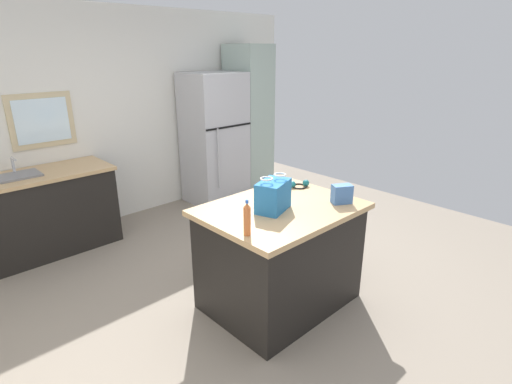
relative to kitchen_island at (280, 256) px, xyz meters
The scene contains 10 objects.
ground 0.54m from the kitchen_island, 98.53° to the left, with size 6.78×6.78×0.00m, color gray.
back_wall 2.98m from the kitchen_island, 91.08° to the left, with size 5.65×0.13×2.66m.
kitchen_island is the anchor object (origin of this frame).
refrigerator 2.76m from the kitchen_island, 63.67° to the left, with size 0.80×0.70×1.85m.
tall_cabinet 3.15m from the kitchen_island, 52.47° to the left, with size 0.50×0.63×2.22m.
sink_counter 2.71m from the kitchen_island, 114.78° to the left, with size 1.40×0.68×1.09m.
shopping_bag 0.59m from the kitchen_island, behind, with size 0.35×0.29×0.29m.
small_box 0.75m from the kitchen_island, 34.18° to the right, with size 0.16×0.09×0.16m, color #4775B7.
bottle 0.83m from the kitchen_island, 160.27° to the right, with size 0.05×0.05×0.26m.
ear_defenders 0.72m from the kitchen_island, 24.57° to the left, with size 0.20×0.20×0.06m.
Camera 1 is at (-2.22, -2.36, 2.15)m, focal length 28.05 mm.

